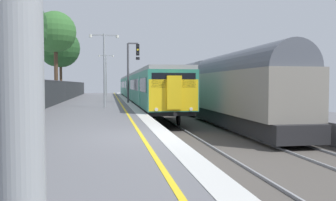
{
  "coord_description": "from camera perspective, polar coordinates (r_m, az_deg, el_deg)",
  "views": [
    {
      "loc": [
        -1.35,
        -10.54,
        1.61
      ],
      "look_at": [
        1.69,
        7.02,
        0.77
      ],
      "focal_mm": 36.81,
      "sensor_mm": 36.0,
      "label": 1
    }
  ],
  "objects": [
    {
      "name": "ground",
      "position": [
        11.49,
        10.83,
        -8.47
      ],
      "size": [
        17.4,
        110.0,
        1.21
      ],
      "color": "slate"
    },
    {
      "name": "commuter_train_at_platform",
      "position": [
        38.84,
        -4.74,
        2.19
      ],
      "size": [
        2.83,
        41.72,
        3.81
      ],
      "color": "#2D846B",
      "rests_on": "ground"
    },
    {
      "name": "freight_train_adjacent_track",
      "position": [
        26.62,
        6.43,
        2.26
      ],
      "size": [
        2.6,
        26.86,
        4.43
      ],
      "color": "#232326",
      "rests_on": "ground"
    },
    {
      "name": "signal_gantry",
      "position": [
        30.38,
        -6.14,
        5.8
      ],
      "size": [
        1.1,
        0.24,
        5.23
      ],
      "color": "#47474C",
      "rests_on": "ground"
    },
    {
      "name": "platform_lamp_mid",
      "position": [
        24.05,
        -10.5,
        6.03
      ],
      "size": [
        2.0,
        0.2,
        5.06
      ],
      "color": "#93999E",
      "rests_on": "ground"
    },
    {
      "name": "platform_lamp_far",
      "position": [
        46.93,
        -10.18,
        4.71
      ],
      "size": [
        2.0,
        0.2,
        5.57
      ],
      "color": "#93999E",
      "rests_on": "ground"
    },
    {
      "name": "background_tree_left",
      "position": [
        43.22,
        -17.59,
        8.08
      ],
      "size": [
        4.58,
        4.58,
        8.21
      ],
      "color": "#473323",
      "rests_on": "ground"
    },
    {
      "name": "background_tree_centre",
      "position": [
        20.02,
        -23.92,
        11.23
      ],
      "size": [
        3.4,
        3.4,
        6.48
      ],
      "color": "#473323",
      "rests_on": "ground"
    },
    {
      "name": "background_tree_right",
      "position": [
        38.09,
        -18.26,
        10.46
      ],
      "size": [
        4.22,
        4.22,
        9.14
      ],
      "color": "#473323",
      "rests_on": "ground"
    }
  ]
}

